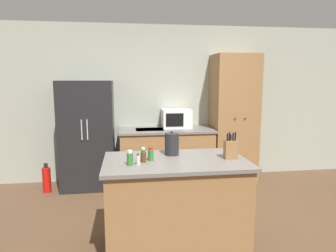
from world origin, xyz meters
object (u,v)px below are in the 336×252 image
object	(u,v)px
spice_bottle_pale_salt	(151,154)
refrigerator	(88,135)
pantry_cabinet	(233,119)
microwave	(176,118)
spice_bottle_amber_oil	(143,157)
knife_block	(231,149)
spice_bottle_tall_dark	(143,154)
fire_extinguisher	(47,179)
spice_bottle_green_herb	(130,158)
spice_bottle_short_red	(138,160)
kettle	(172,144)

from	to	relation	value
spice_bottle_pale_salt	refrigerator	bearing A→B (deg)	113.24
pantry_cabinet	microwave	xyz separation A→B (m)	(-0.96, 0.09, 0.01)
pantry_cabinet	spice_bottle_amber_oil	xyz separation A→B (m)	(-1.63, -2.01, -0.07)
knife_block	spice_bottle_pale_salt	world-z (taller)	knife_block
spice_bottle_tall_dark	knife_block	bearing A→B (deg)	-5.19
microwave	spice_bottle_amber_oil	bearing A→B (deg)	-107.64
spice_bottle_amber_oil	fire_extinguisher	bearing A→B (deg)	126.94
spice_bottle_green_herb	spice_bottle_short_red	bearing A→B (deg)	-4.84
refrigerator	spice_bottle_short_red	size ratio (longest dim) A/B	15.54
spice_bottle_pale_salt	spice_bottle_tall_dark	bearing A→B (deg)	148.33
pantry_cabinet	spice_bottle_amber_oil	size ratio (longest dim) A/B	18.03
refrigerator	pantry_cabinet	world-z (taller)	pantry_cabinet
pantry_cabinet	spice_bottle_pale_salt	bearing A→B (deg)	-128.31
pantry_cabinet	kettle	world-z (taller)	pantry_cabinet
pantry_cabinet	spice_bottle_short_red	distance (m)	2.69
pantry_cabinet	spice_bottle_green_herb	bearing A→B (deg)	-129.94
microwave	spice_bottle_short_red	size ratio (longest dim) A/B	4.36
microwave	spice_bottle_short_red	xyz separation A→B (m)	(-0.72, -2.19, -0.08)
spice_bottle_short_red	kettle	distance (m)	0.49
pantry_cabinet	microwave	distance (m)	0.96
refrigerator	pantry_cabinet	size ratio (longest dim) A/B	0.80
refrigerator	spice_bottle_pale_salt	size ratio (longest dim) A/B	12.94
pantry_cabinet	knife_block	size ratio (longest dim) A/B	7.88
pantry_cabinet	spice_bottle_amber_oil	distance (m)	2.59
spice_bottle_tall_dark	spice_bottle_pale_salt	xyz separation A→B (m)	(0.07, -0.04, 0.00)
spice_bottle_pale_salt	kettle	size ratio (longest dim) A/B	0.52
pantry_cabinet	spice_bottle_tall_dark	size ratio (longest dim) A/B	17.54
pantry_cabinet	microwave	bearing A→B (deg)	174.84
spice_bottle_short_red	spice_bottle_tall_dark	bearing A→B (deg)	72.18
refrigerator	microwave	bearing A→B (deg)	4.26
pantry_cabinet	spice_bottle_tall_dark	distance (m)	2.52
spice_bottle_pale_salt	kettle	distance (m)	0.31
pantry_cabinet	spice_bottle_green_herb	distance (m)	2.73
pantry_cabinet	spice_bottle_green_herb	xyz separation A→B (m)	(-1.75, -2.09, -0.06)
pantry_cabinet	refrigerator	bearing A→B (deg)	-179.52
kettle	spice_bottle_green_herb	bearing A→B (deg)	-143.51
spice_bottle_amber_oil	knife_block	bearing A→B (deg)	0.93
refrigerator	spice_bottle_tall_dark	world-z (taller)	refrigerator
refrigerator	fire_extinguisher	size ratio (longest dim) A/B	3.74
refrigerator	fire_extinguisher	world-z (taller)	refrigerator
microwave	fire_extinguisher	distance (m)	2.24
microwave	spice_bottle_tall_dark	xyz separation A→B (m)	(-0.66, -2.01, -0.08)
knife_block	kettle	distance (m)	0.60
spice_bottle_green_herb	kettle	world-z (taller)	kettle
spice_bottle_amber_oil	spice_bottle_pale_salt	size ratio (longest dim) A/B	0.90
fire_extinguisher	spice_bottle_green_herb	bearing A→B (deg)	-56.85
knife_block	fire_extinguisher	xyz separation A→B (m)	(-2.24, 1.82, -0.83)
refrigerator	spice_bottle_green_herb	size ratio (longest dim) A/B	12.10
refrigerator	knife_block	bearing A→B (deg)	-50.64
refrigerator	kettle	bearing A→B (deg)	-58.56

